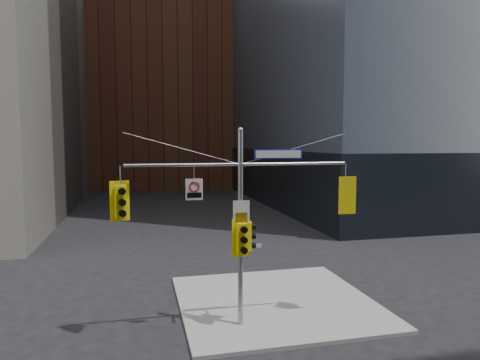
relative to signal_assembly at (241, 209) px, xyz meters
name	(u,v)px	position (x,y,z in m)	size (l,w,h in m)	color
ground	(255,354)	(0.00, -1.99, -4.42)	(160.00, 160.00, 0.00)	black
sidewalk_corner	(275,302)	(2.00, 2.01, -4.34)	(8.00, 8.00, 0.15)	gray
podium_ne	(410,174)	(28.00, 30.01, -1.42)	(36.40, 36.40, 6.00)	black
brick_midrise	(159,97)	(0.00, 56.01, 9.58)	(26.00, 20.00, 28.00)	brown
signal_assembly	(241,209)	(0.00, 0.00, 0.00)	(8.00, 0.80, 7.30)	#96999E
traffic_light_west_arm	(121,202)	(-4.11, 0.01, 0.38)	(0.64, 0.59, 1.37)	yellow
traffic_light_east_arm	(345,195)	(4.07, 0.00, 0.38)	(0.67, 0.54, 1.41)	yellow
traffic_light_pole_side	(249,236)	(0.32, 0.00, -1.01)	(0.44, 0.37, 1.04)	yellow
traffic_light_pole_front	(242,239)	(0.00, -0.27, -1.03)	(0.65, 0.53, 1.37)	yellow
street_sign_blade	(278,154)	(1.40, 0.00, 1.93)	(1.79, 0.11, 0.35)	#1126A0
regulatory_sign_arm	(194,189)	(-1.65, -0.02, 0.76)	(0.60, 0.09, 0.75)	silver
regulatory_sign_pole	(241,212)	(0.00, -0.11, -0.10)	(0.59, 0.09, 0.77)	silver
street_blade_ew	(253,246)	(0.45, 0.01, -1.39)	(0.69, 0.06, 0.14)	silver
street_blade_ns	(238,251)	(0.00, 0.46, -1.68)	(0.06, 0.78, 0.16)	#145926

